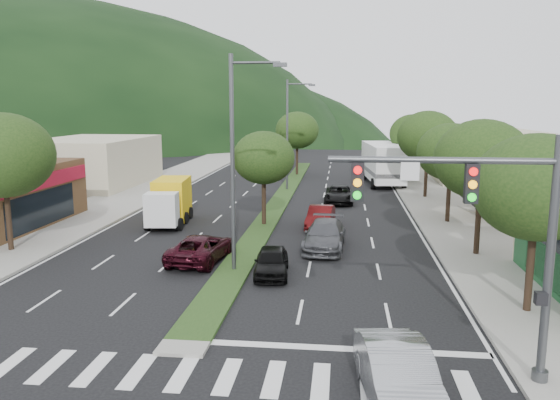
# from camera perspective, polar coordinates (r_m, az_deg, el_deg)

# --- Properties ---
(ground) EXTENTS (160.00, 160.00, 0.00)m
(ground) POSITION_cam_1_polar(r_m,az_deg,el_deg) (18.84, -9.73, -14.58)
(ground) COLOR black
(ground) RESTS_ON ground
(sidewalk_right) EXTENTS (5.00, 90.00, 0.15)m
(sidewalk_right) POSITION_cam_1_polar(r_m,az_deg,el_deg) (42.80, 16.51, -0.85)
(sidewalk_right) COLOR gray
(sidewalk_right) RESTS_ON ground
(sidewalk_left) EXTENTS (6.00, 90.00, 0.15)m
(sidewalk_left) POSITION_cam_1_polar(r_m,az_deg,el_deg) (45.81, -16.71, -0.18)
(sidewalk_left) COLOR gray
(sidewalk_left) RESTS_ON ground
(median) EXTENTS (1.60, 56.00, 0.12)m
(median) POSITION_cam_1_polar(r_m,az_deg,el_deg) (45.36, 0.11, 0.13)
(median) COLOR #1A3413
(median) RESTS_ON ground
(crosswalk) EXTENTS (19.00, 2.20, 0.01)m
(crosswalk) POSITION_cam_1_polar(r_m,az_deg,el_deg) (17.12, -11.68, -17.25)
(crosswalk) COLOR silver
(crosswalk) RESTS_ON ground
(traffic_signal) EXTENTS (6.12, 0.40, 7.00)m
(traffic_signal) POSITION_cam_1_polar(r_m,az_deg,el_deg) (15.74, 21.31, -2.19)
(traffic_signal) COLOR #47494C
(traffic_signal) RESTS_ON ground
(gas_canopy) EXTENTS (12.20, 8.20, 5.25)m
(gas_canopy) POSITION_cam_1_polar(r_m,az_deg,el_deg) (41.03, 26.56, 4.51)
(gas_canopy) COLOR silver
(gas_canopy) RESTS_ON ground
(bldg_left_far) EXTENTS (9.00, 14.00, 4.60)m
(bldg_left_far) POSITION_cam_1_polar(r_m,az_deg,el_deg) (56.10, -18.88, 3.79)
(bldg_left_far) COLOR beige
(bldg_left_far) RESTS_ON ground
(bldg_right_far) EXTENTS (10.00, 16.00, 5.20)m
(bldg_right_far) POSITION_cam_1_polar(r_m,az_deg,el_deg) (62.36, 20.01, 4.56)
(bldg_right_far) COLOR beige
(bldg_right_far) RESTS_ON ground
(tree_r_a) EXTENTS (4.60, 4.60, 6.63)m
(tree_r_a) POSITION_cam_1_polar(r_m,az_deg,el_deg) (21.80, 25.24, 1.20)
(tree_r_a) COLOR black
(tree_r_a) RESTS_ON sidewalk_right
(tree_r_b) EXTENTS (4.80, 4.80, 6.94)m
(tree_r_b) POSITION_cam_1_polar(r_m,az_deg,el_deg) (29.41, 20.34, 3.97)
(tree_r_b) COLOR black
(tree_r_b) RESTS_ON sidewalk_right
(tree_r_c) EXTENTS (4.40, 4.40, 6.48)m
(tree_r_c) POSITION_cam_1_polar(r_m,az_deg,el_deg) (37.22, 17.42, 4.81)
(tree_r_c) COLOR black
(tree_r_c) RESTS_ON sidewalk_right
(tree_r_d) EXTENTS (5.00, 5.00, 7.17)m
(tree_r_d) POSITION_cam_1_polar(r_m,az_deg,el_deg) (47.03, 15.18, 6.42)
(tree_r_d) COLOR black
(tree_r_d) RESTS_ON sidewalk_right
(tree_r_e) EXTENTS (4.60, 4.60, 6.71)m
(tree_r_e) POSITION_cam_1_polar(r_m,az_deg,el_deg) (56.94, 13.67, 6.74)
(tree_r_e) COLOR black
(tree_r_e) RESTS_ON sidewalk_right
(tree_med_near) EXTENTS (4.00, 4.00, 6.02)m
(tree_med_near) POSITION_cam_1_polar(r_m,az_deg,el_deg) (34.94, -1.72, 4.43)
(tree_med_near) COLOR black
(tree_med_near) RESTS_ON median
(tree_med_far) EXTENTS (4.80, 4.80, 6.94)m
(tree_med_far) POSITION_cam_1_polar(r_m,az_deg,el_deg) (60.69, 1.80, 7.30)
(tree_med_far) COLOR black
(tree_med_far) RESTS_ON median
(tree_l_a) EXTENTS (5.20, 5.20, 7.25)m
(tree_l_a) POSITION_cam_1_polar(r_m,az_deg,el_deg) (31.79, -26.96, 4.18)
(tree_l_a) COLOR black
(tree_l_a) RESTS_ON sidewalk_left
(streetlight_near) EXTENTS (2.60, 0.25, 10.00)m
(streetlight_near) POSITION_cam_1_polar(r_m,az_deg,el_deg) (24.98, -4.55, 4.87)
(streetlight_near) COLOR #47494C
(streetlight_near) RESTS_ON ground
(streetlight_mid) EXTENTS (2.60, 0.25, 10.00)m
(streetlight_mid) POSITION_cam_1_polar(r_m,az_deg,el_deg) (49.70, 0.99, 7.39)
(streetlight_mid) COLOR #47494C
(streetlight_mid) RESTS_ON ground
(sedan_silver) EXTENTS (2.29, 4.98, 1.58)m
(sedan_silver) POSITION_cam_1_polar(r_m,az_deg,el_deg) (15.21, 12.28, -17.60)
(sedan_silver) COLOR #979A9E
(sedan_silver) RESTS_ON ground
(suv_maroon) EXTENTS (2.78, 5.15, 1.37)m
(suv_maroon) POSITION_cam_1_polar(r_m,az_deg,el_deg) (27.75, -8.26, -4.97)
(suv_maroon) COLOR black
(suv_maroon) RESTS_ON ground
(car_queue_a) EXTENTS (1.84, 3.92, 1.30)m
(car_queue_a) POSITION_cam_1_polar(r_m,az_deg,el_deg) (25.26, -0.88, -6.45)
(car_queue_a) COLOR black
(car_queue_a) RESTS_ON ground
(car_queue_b) EXTENTS (2.39, 5.32, 1.51)m
(car_queue_b) POSITION_cam_1_polar(r_m,az_deg,el_deg) (29.88, 4.70, -3.68)
(car_queue_b) COLOR #494A4E
(car_queue_b) RESTS_ON ground
(car_queue_c) EXTENTS (1.83, 4.39, 1.41)m
(car_queue_c) POSITION_cam_1_polar(r_m,az_deg,el_deg) (34.78, 4.26, -1.82)
(car_queue_c) COLOR #4A0C0D
(car_queue_c) RESTS_ON ground
(car_queue_d) EXTENTS (2.34, 4.91, 1.35)m
(car_queue_d) POSITION_cam_1_polar(r_m,az_deg,el_deg) (43.96, 6.21, 0.57)
(car_queue_d) COLOR black
(car_queue_d) RESTS_ON ground
(box_truck) EXTENTS (2.78, 6.03, 2.88)m
(box_truck) POSITION_cam_1_polar(r_m,az_deg,el_deg) (36.82, -11.40, -0.30)
(box_truck) COLOR silver
(box_truck) RESTS_ON ground
(motorhome) EXTENTS (4.08, 10.53, 3.95)m
(motorhome) POSITION_cam_1_polar(r_m,az_deg,el_deg) (55.28, 10.66, 3.86)
(motorhome) COLOR white
(motorhome) RESTS_ON ground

